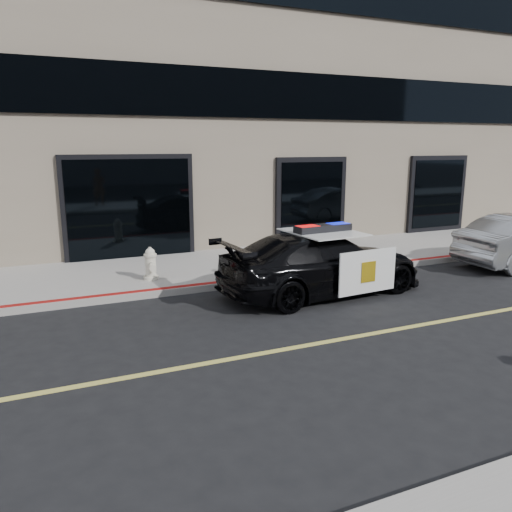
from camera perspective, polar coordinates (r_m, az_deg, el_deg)
name	(u,v)px	position (r m, az deg, el deg)	size (l,w,h in m)	color
ground	(278,351)	(7.86, 2.49, -10.77)	(120.00, 120.00, 0.00)	black
sidewalk_n	(185,270)	(12.52, -8.07, -1.57)	(60.00, 3.50, 0.15)	gray
building_n	(135,51)	(17.51, -13.69, 21.77)	(60.00, 7.00, 12.00)	#756856
police_car	(322,263)	(10.65, 7.56, -0.78)	(2.58, 4.85, 1.49)	black
fire_hydrant	(151,264)	(11.42, -11.95, -0.94)	(0.33, 0.46, 0.74)	silver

